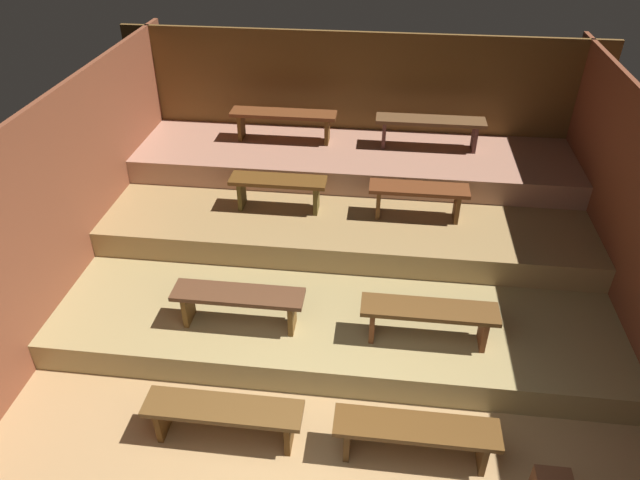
# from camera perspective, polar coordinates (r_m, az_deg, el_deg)

# --- Properties ---
(ground) EXTENTS (6.64, 6.23, 0.08)m
(ground) POSITION_cam_1_polar(r_m,az_deg,el_deg) (6.72, 1.89, -6.25)
(ground) COLOR #A27E51
(wall_back) EXTENTS (6.64, 0.06, 2.32)m
(wall_back) POSITION_cam_1_polar(r_m,az_deg,el_deg) (8.46, 3.80, 12.27)
(wall_back) COLOR brown
(wall_back) RESTS_ON ground
(wall_left) EXTENTS (0.06, 6.23, 2.32)m
(wall_left) POSITION_cam_1_polar(r_m,az_deg,el_deg) (6.86, -23.32, 3.82)
(wall_left) COLOR brown
(wall_left) RESTS_ON ground
(wall_right) EXTENTS (0.06, 6.23, 2.32)m
(wall_right) POSITION_cam_1_polar(r_m,az_deg,el_deg) (6.52, 28.90, 0.52)
(wall_right) COLOR brown
(wall_right) RESTS_ON ground
(platform_lower) EXTENTS (5.84, 4.13, 0.32)m
(platform_lower) POSITION_cam_1_polar(r_m,az_deg,el_deg) (7.10, 2.40, -1.65)
(platform_lower) COLOR #998554
(platform_lower) RESTS_ON ground
(platform_middle) EXTENTS (5.84, 2.63, 0.32)m
(platform_middle) POSITION_cam_1_polar(r_m,az_deg,el_deg) (7.55, 2.94, 3.65)
(platform_middle) COLOR #9A7B4B
(platform_middle) RESTS_ON platform_lower
(platform_upper) EXTENTS (5.84, 1.41, 0.32)m
(platform_upper) POSITION_cam_1_polar(r_m,az_deg,el_deg) (7.93, 3.35, 7.86)
(platform_upper) COLOR #A8755E
(platform_upper) RESTS_ON platform_middle
(bench_floor_left) EXTENTS (1.37, 0.32, 0.41)m
(bench_floor_left) POSITION_cam_1_polar(r_m,az_deg,el_deg) (5.21, -9.53, -16.59)
(bench_floor_left) COLOR brown
(bench_floor_left) RESTS_ON ground
(bench_floor_right) EXTENTS (1.37, 0.32, 0.41)m
(bench_floor_right) POSITION_cam_1_polar(r_m,az_deg,el_deg) (5.09, 9.47, -18.30)
(bench_floor_right) COLOR #553617
(bench_floor_right) RESTS_ON ground
(bench_lower_left) EXTENTS (1.30, 0.32, 0.41)m
(bench_lower_left) POSITION_cam_1_polar(r_m,az_deg,el_deg) (5.77, -8.07, -5.87)
(bench_lower_left) COLOR #54331F
(bench_lower_left) RESTS_ON platform_lower
(bench_lower_right) EXTENTS (1.30, 0.32, 0.41)m
(bench_lower_right) POSITION_cam_1_polar(r_m,az_deg,el_deg) (5.64, 10.72, -7.29)
(bench_lower_right) COLOR brown
(bench_lower_right) RESTS_ON platform_lower
(bench_middle_left) EXTENTS (1.16, 0.32, 0.41)m
(bench_middle_left) POSITION_cam_1_polar(r_m,az_deg,el_deg) (6.99, -4.15, 5.38)
(bench_middle_left) COLOR brown
(bench_middle_left) RESTS_ON platform_middle
(bench_middle_right) EXTENTS (1.16, 0.32, 0.41)m
(bench_middle_right) POSITION_cam_1_polar(r_m,az_deg,el_deg) (6.90, 9.72, 4.51)
(bench_middle_right) COLOR brown
(bench_middle_right) RESTS_ON platform_middle
(bench_upper_left) EXTENTS (1.44, 0.32, 0.41)m
(bench_upper_left) POSITION_cam_1_polar(r_m,az_deg,el_deg) (8.02, -3.64, 11.96)
(bench_upper_left) COLOR brown
(bench_upper_left) RESTS_ON platform_upper
(bench_upper_right) EXTENTS (1.44, 0.32, 0.41)m
(bench_upper_right) POSITION_cam_1_polar(r_m,az_deg,el_deg) (7.92, 10.85, 11.13)
(bench_upper_right) COLOR brown
(bench_upper_right) RESTS_ON platform_upper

